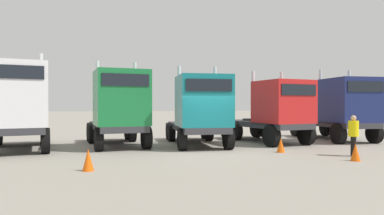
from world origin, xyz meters
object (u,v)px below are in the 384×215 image
Objects in this scene: semi_truck_red at (275,111)px; traffic_cone_far at (355,152)px; visitor_in_hivis at (353,133)px; semi_truck_white at (18,106)px; semi_truck_navy at (343,108)px; semi_truck_green at (119,107)px; traffic_cone_near at (281,145)px; semi_truck_teal at (200,110)px; traffic_cone_mid at (88,160)px.

semi_truck_red is 6.19m from traffic_cone_far.
semi_truck_white is at bearing 8.33° from visitor_in_hivis.
semi_truck_navy reaches higher than traffic_cone_far.
semi_truck_green reaches higher than traffic_cone_near.
semi_truck_green is 9.53× the size of traffic_cone_near.
semi_truck_navy is (4.31, 0.21, 0.11)m from semi_truck_red.
semi_truck_red is 9.67× the size of traffic_cone_near.
semi_truck_teal is 7.43m from traffic_cone_mid.
semi_truck_navy reaches higher than visitor_in_hivis.
semi_truck_red is 4.32m from semi_truck_navy.
traffic_cone_mid is 1.07× the size of traffic_cone_far.
traffic_cone_mid is (-7.96, -2.64, 0.03)m from traffic_cone_near.
semi_truck_white reaches higher than semi_truck_navy.
semi_truck_teal is at bearing -93.25° from semi_truck_red.
semi_truck_green is 0.99× the size of semi_truck_red.
visitor_in_hivis reaches higher than traffic_cone_far.
traffic_cone_near is (3.01, -2.69, -1.52)m from semi_truck_teal.
semi_truck_green reaches higher than traffic_cone_mid.
traffic_cone_mid is (-4.96, -5.33, -1.48)m from semi_truck_teal.
visitor_in_hivis is 2.97m from traffic_cone_near.
semi_truck_red reaches higher than traffic_cone_far.
traffic_cone_far is at bearing -0.57° from traffic_cone_mid.
semi_truck_green is at bearing 154.41° from traffic_cone_near.
semi_truck_white reaches higher than semi_truck_red.
traffic_cone_near is at bearing 18.37° from traffic_cone_mid.
traffic_cone_far reaches higher than traffic_cone_near.
traffic_cone_mid is (-1.01, -5.97, -1.62)m from semi_truck_green.
semi_truck_red is (8.27, -0.06, -0.18)m from semi_truck_green.
traffic_cone_mid is at bearing -68.38° from semi_truck_red.
traffic_cone_mid is at bearing 31.02° from visitor_in_hivis.
visitor_in_hivis is at bearing 5.21° from traffic_cone_mid.
semi_truck_navy is 3.61× the size of visitor_in_hivis.
semi_truck_teal is 1.07× the size of semi_truck_navy.
semi_truck_white is 3.74× the size of visitor_in_hivis.
semi_truck_red reaches higher than traffic_cone_mid.
semi_truck_teal reaches higher than visitor_in_hivis.
semi_truck_green is at bearing -88.07° from semi_truck_navy.
traffic_cone_far is (-3.98, -6.21, -1.57)m from semi_truck_navy.
traffic_cone_near is at bearing 55.65° from semi_truck_green.
visitor_in_hivis reaches higher than traffic_cone_near.
semi_truck_red is at bearing 80.82° from semi_truck_green.
semi_truck_white is 4.47m from semi_truck_green.
semi_truck_teal is (8.36, 0.07, -0.21)m from semi_truck_white.
traffic_cone_far is (1.65, -2.74, 0.01)m from traffic_cone_near.
semi_truck_navy is 6.80m from traffic_cone_near.
semi_truck_red is 9.44× the size of traffic_cone_far.
traffic_cone_near is 3.20m from traffic_cone_far.
semi_truck_green is 10.65m from traffic_cone_far.
semi_truck_green reaches higher than traffic_cone_far.
semi_truck_navy is 7.54m from traffic_cone_far.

